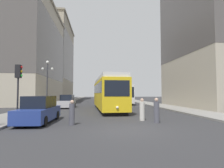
# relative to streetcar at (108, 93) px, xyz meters

# --- Properties ---
(ground_plane) EXTENTS (200.00, 200.00, 0.00)m
(ground_plane) POSITION_rel_streetcar_xyz_m (0.23, -12.51, -2.10)
(ground_plane) COLOR #303033
(sidewalk_left) EXTENTS (3.31, 120.00, 0.15)m
(sidewalk_left) POSITION_rel_streetcar_xyz_m (-8.35, 27.49, -2.03)
(sidewalk_left) COLOR gray
(sidewalk_left) RESTS_ON ground
(sidewalk_right) EXTENTS (3.31, 120.00, 0.15)m
(sidewalk_right) POSITION_rel_streetcar_xyz_m (8.81, 27.49, -2.03)
(sidewalk_right) COLOR gray
(sidewalk_right) RESTS_ON ground
(streetcar) EXTENTS (3.27, 14.00, 3.89)m
(streetcar) POSITION_rel_streetcar_xyz_m (0.00, 0.00, 0.00)
(streetcar) COLOR black
(streetcar) RESTS_ON ground
(transit_bus) EXTENTS (2.97, 11.22, 3.45)m
(transit_bus) POSITION_rel_streetcar_xyz_m (3.83, 12.15, -0.15)
(transit_bus) COLOR black
(transit_bus) RESTS_ON ground
(parked_car_left_near) EXTENTS (2.00, 4.57, 1.82)m
(parked_car_left_near) POSITION_rel_streetcar_xyz_m (-5.39, 3.43, -1.26)
(parked_car_left_near) COLOR black
(parked_car_left_near) RESTS_ON ground
(parked_car_left_mid) EXTENTS (2.03, 4.92, 1.82)m
(parked_car_left_mid) POSITION_rel_streetcar_xyz_m (-5.39, -9.36, -1.26)
(parked_car_left_mid) COLOR black
(parked_car_left_mid) RESTS_ON ground
(pedestrian_crossing_near) EXTENTS (0.38, 0.38, 1.69)m
(pedestrian_crossing_near) POSITION_rel_streetcar_xyz_m (2.62, -10.25, -1.31)
(pedestrian_crossing_near) COLOR #4C4C56
(pedestrian_crossing_near) RESTS_ON ground
(pedestrian_crossing_far) EXTENTS (0.37, 0.37, 1.64)m
(pedestrian_crossing_far) POSITION_rel_streetcar_xyz_m (1.90, -9.15, -1.34)
(pedestrian_crossing_far) COLOR beige
(pedestrian_crossing_far) RESTS_ON ground
(pedestrian_on_sidewalk) EXTENTS (0.35, 0.35, 1.58)m
(pedestrian_on_sidewalk) POSITION_rel_streetcar_xyz_m (-3.03, -10.61, -1.36)
(pedestrian_on_sidewalk) COLOR #4C4C56
(pedestrian_on_sidewalk) RESTS_ON ground
(traffic_light_near_left) EXTENTS (0.47, 0.36, 3.92)m
(traffic_light_near_left) POSITION_rel_streetcar_xyz_m (-7.08, -8.76, 1.07)
(traffic_light_near_left) COLOR #232328
(traffic_light_near_left) RESTS_ON sidewalk_left
(lamp_post_left_near) EXTENTS (1.41, 0.36, 5.82)m
(lamp_post_left_near) POSITION_rel_streetcar_xyz_m (-7.29, 0.09, 1.85)
(lamp_post_left_near) COLOR #333338
(lamp_post_left_near) RESTS_ON sidewalk_left
(building_left_corner) EXTENTS (12.00, 23.93, 25.30)m
(building_left_corner) POSITION_rel_streetcar_xyz_m (-15.71, 38.64, 10.93)
(building_left_corner) COLOR gray
(building_left_corner) RESTS_ON ground
(building_left_midblock) EXTENTS (16.51, 22.88, 20.06)m
(building_left_midblock) POSITION_rel_streetcar_xyz_m (-17.96, 15.55, 8.21)
(building_left_midblock) COLOR #B2A893
(building_left_midblock) RESTS_ON ground
(building_right_corner) EXTENTS (13.85, 15.46, 29.03)m
(building_right_corner) POSITION_rel_streetcar_xyz_m (17.09, 1.94, 12.87)
(building_right_corner) COLOR #B2A893
(building_right_corner) RESTS_ON ground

